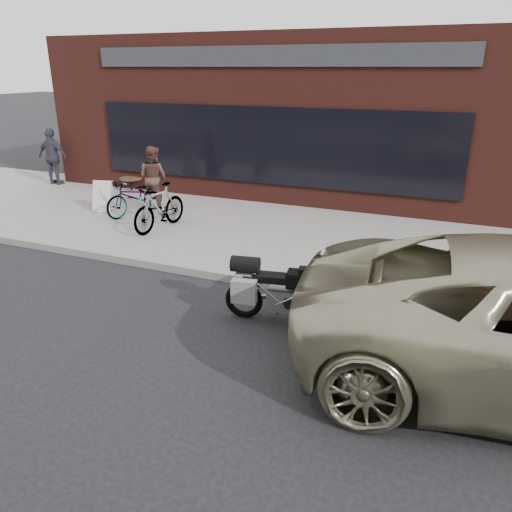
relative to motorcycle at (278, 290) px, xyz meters
The scene contains 10 objects.
ground 3.08m from the motorcycle, 101.58° to the right, with size 120.00×120.00×0.00m, color black.
near_sidewalk 4.10m from the motorcycle, 98.60° to the left, with size 44.00×6.00×0.15m, color gray.
storefront 11.45m from the motorcycle, 103.33° to the left, with size 14.00×10.07×4.50m.
motorcycle is the anchor object (origin of this frame).
bicycle_front 6.38m from the motorcycle, 144.47° to the left, with size 0.61×1.74×0.92m, color gray.
bicycle_rear 4.89m from the motorcycle, 143.79° to the left, with size 0.49×1.72×1.03m, color gray.
sandwich_sign 7.18m from the motorcycle, 149.08° to the left, with size 0.57×0.54×0.78m.
cafe_table 9.01m from the motorcycle, 139.69° to the left, with size 0.67×0.67×0.38m.
cafe_patron_left 6.78m from the motorcycle, 139.07° to the left, with size 0.79×0.61×1.62m, color #54322C.
cafe_patron_right 11.13m from the motorcycle, 149.61° to the left, with size 1.02×0.42×1.74m, color #3A3847.
Camera 1 is at (2.92, -3.41, 3.65)m, focal length 35.00 mm.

